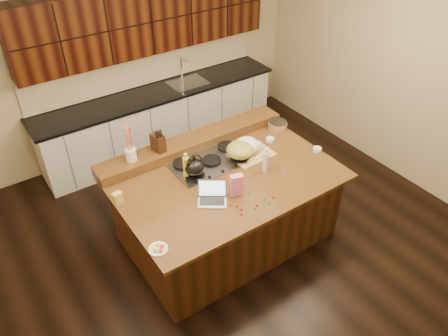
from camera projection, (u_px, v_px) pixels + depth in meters
room at (227, 143)px, 4.49m from camera, size 5.52×5.02×2.72m
island at (226, 207)px, 5.02m from camera, size 2.40×1.60×0.92m
back_ledge at (193, 142)px, 5.17m from camera, size 2.40×0.30×0.12m
cooktop at (212, 162)px, 4.93m from camera, size 0.92×0.52×0.05m
back_counter at (156, 87)px, 6.31m from camera, size 3.70×0.66×2.40m
kettle at (194, 167)px, 4.64m from camera, size 0.25×0.25×0.19m
green_bowl at (240, 150)px, 4.91m from camera, size 0.41×0.41×0.17m
laptop at (212, 195)px, 4.41m from camera, size 0.37×0.35×0.20m
oil_bottle at (186, 168)px, 4.64m from camera, size 0.07×0.07×0.27m
vinegar_bottle at (265, 162)px, 4.74m from camera, size 0.08×0.08×0.25m
wooden_tray at (248, 147)px, 5.03m from camera, size 0.50×0.40×0.20m
ramekin_a at (317, 150)px, 5.11m from camera, size 0.12×0.12×0.04m
ramekin_b at (270, 140)px, 5.28m from camera, size 0.13×0.13×0.04m
ramekin_c at (257, 145)px, 5.20m from camera, size 0.13×0.13×0.04m
strainer_bowl at (278, 126)px, 5.49m from camera, size 0.31×0.31×0.09m
kitchen_timer at (283, 169)px, 4.79m from camera, size 0.11×0.11×0.07m
pink_bag at (236, 185)px, 4.43m from camera, size 0.15×0.10×0.25m
candy_plate at (158, 249)px, 3.89m from camera, size 0.23×0.23×0.01m
package_box at (118, 198)px, 4.35m from camera, size 0.10×0.08×0.13m
utensil_crock at (131, 155)px, 4.74m from camera, size 0.12×0.12×0.14m
knife_block at (158, 143)px, 4.87m from camera, size 0.13×0.18×0.20m
gumdrop_0 at (273, 198)px, 4.45m from camera, size 0.02×0.02×0.02m
gumdrop_1 at (249, 194)px, 4.50m from camera, size 0.02×0.02×0.02m
gumdrop_2 at (237, 206)px, 4.35m from camera, size 0.02×0.02×0.02m
gumdrop_3 at (255, 208)px, 4.32m from camera, size 0.02×0.02×0.02m
gumdrop_4 at (230, 205)px, 4.35m from camera, size 0.02×0.02×0.02m
gumdrop_5 at (264, 199)px, 4.43m from camera, size 0.02×0.02×0.02m
gumdrop_6 at (241, 209)px, 4.31m from camera, size 0.02×0.02×0.02m
gumdrop_7 at (269, 203)px, 4.39m from camera, size 0.02×0.02×0.02m
gumdrop_8 at (257, 205)px, 4.35m from camera, size 0.02×0.02×0.02m
gumdrop_9 at (236, 201)px, 4.41m from camera, size 0.02×0.02×0.02m
gumdrop_10 at (241, 214)px, 4.25m from camera, size 0.02×0.02×0.02m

